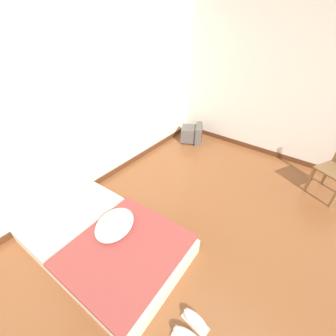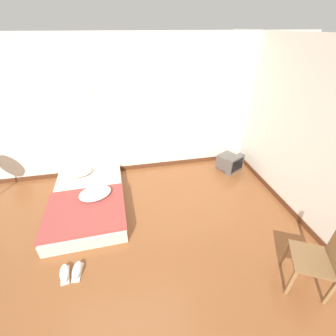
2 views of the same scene
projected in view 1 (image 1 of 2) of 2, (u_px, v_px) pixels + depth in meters
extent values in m
plane|color=brown|center=(247.00, 307.00, 2.15)|extent=(20.00, 20.00, 0.00)
cube|color=silver|center=(55.00, 114.00, 2.73)|extent=(8.34, 0.06, 2.60)
cube|color=#562D19|center=(80.00, 192.00, 3.44)|extent=(8.34, 0.02, 0.09)
cube|color=#562D19|center=(309.00, 165.00, 4.05)|extent=(0.02, 7.71, 0.09)
cube|color=beige|center=(105.00, 242.00, 2.64)|extent=(1.24, 1.92, 0.21)
ellipsoid|color=white|center=(50.00, 215.00, 2.74)|extent=(0.53, 0.36, 0.14)
cube|color=#993D38|center=(125.00, 250.00, 2.40)|extent=(1.24, 1.13, 0.05)
ellipsoid|color=silver|center=(115.00, 224.00, 2.60)|extent=(0.64, 0.56, 0.11)
cube|color=#56514C|center=(189.00, 134.00, 4.80)|extent=(0.46, 0.44, 0.29)
cube|color=#56514C|center=(199.00, 134.00, 4.76)|extent=(0.45, 0.32, 0.37)
cube|color=black|center=(202.00, 134.00, 4.75)|extent=(0.33, 0.18, 0.26)
cube|color=olive|center=(335.00, 196.00, 3.13)|extent=(0.05, 0.05, 0.43)
cube|color=olive|center=(310.00, 180.00, 3.42)|extent=(0.05, 0.05, 0.43)
cube|color=olive|center=(327.00, 173.00, 3.56)|extent=(0.05, 0.05, 0.43)
cube|color=silver|center=(195.00, 323.00, 2.04)|extent=(0.12, 0.27, 0.02)
ellipsoid|color=white|center=(196.00, 320.00, 2.01)|extent=(0.14, 0.27, 0.09)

